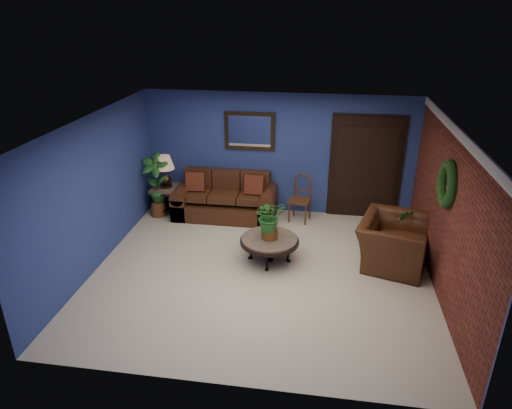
# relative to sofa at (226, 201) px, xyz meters

# --- Properties ---
(floor) EXTENTS (5.50, 5.50, 0.00)m
(floor) POSITION_rel_sofa_xyz_m (1.04, -2.08, -0.31)
(floor) COLOR beige
(floor) RESTS_ON ground
(wall_back) EXTENTS (5.50, 0.04, 2.50)m
(wall_back) POSITION_rel_sofa_xyz_m (1.04, 0.42, 0.94)
(wall_back) COLOR navy
(wall_back) RESTS_ON ground
(wall_left) EXTENTS (0.04, 5.00, 2.50)m
(wall_left) POSITION_rel_sofa_xyz_m (-1.71, -2.08, 0.94)
(wall_left) COLOR navy
(wall_left) RESTS_ON ground
(wall_right_brick) EXTENTS (0.04, 5.00, 2.50)m
(wall_right_brick) POSITION_rel_sofa_xyz_m (3.79, -2.08, 0.94)
(wall_right_brick) COLOR maroon
(wall_right_brick) RESTS_ON ground
(ceiling) EXTENTS (5.50, 5.00, 0.02)m
(ceiling) POSITION_rel_sofa_xyz_m (1.04, -2.08, 2.19)
(ceiling) COLOR white
(ceiling) RESTS_ON wall_back
(crown_molding) EXTENTS (0.03, 5.00, 0.14)m
(crown_molding) POSITION_rel_sofa_xyz_m (3.76, -2.08, 2.12)
(crown_molding) COLOR white
(crown_molding) RESTS_ON wall_right_brick
(wall_mirror) EXTENTS (1.02, 0.06, 0.77)m
(wall_mirror) POSITION_rel_sofa_xyz_m (0.44, 0.38, 1.41)
(wall_mirror) COLOR #3D2A15
(wall_mirror) RESTS_ON wall_back
(closet_door) EXTENTS (1.44, 0.06, 2.18)m
(closet_door) POSITION_rel_sofa_xyz_m (2.79, 0.39, 0.74)
(closet_door) COLOR black
(closet_door) RESTS_ON wall_back
(wreath) EXTENTS (0.16, 0.72, 0.72)m
(wreath) POSITION_rel_sofa_xyz_m (3.73, -2.03, 1.39)
(wreath) COLOR black
(wreath) RESTS_ON wall_right_brick
(sofa) EXTENTS (2.09, 0.90, 0.94)m
(sofa) POSITION_rel_sofa_xyz_m (0.00, 0.00, 0.00)
(sofa) COLOR #472114
(sofa) RESTS_ON ground
(coffee_table) EXTENTS (1.01, 1.01, 0.43)m
(coffee_table) POSITION_rel_sofa_xyz_m (1.12, -1.70, 0.07)
(coffee_table) COLOR #4B4641
(coffee_table) RESTS_ON ground
(end_table) EXTENTS (0.62, 0.62, 0.57)m
(end_table) POSITION_rel_sofa_xyz_m (-1.26, -0.03, 0.12)
(end_table) COLOR #4B4641
(end_table) RESTS_ON ground
(table_lamp) EXTENTS (0.40, 0.40, 0.66)m
(table_lamp) POSITION_rel_sofa_xyz_m (-1.26, -0.03, 0.68)
(table_lamp) COLOR #3D2A15
(table_lamp) RESTS_ON end_table
(side_chair) EXTENTS (0.48, 0.48, 0.95)m
(side_chair) POSITION_rel_sofa_xyz_m (1.55, 0.04, 0.23)
(side_chair) COLOR #512717
(side_chair) RESTS_ON ground
(armchair) EXTENTS (1.39, 1.49, 0.80)m
(armchair) POSITION_rel_sofa_xyz_m (3.19, -1.47, 0.09)
(armchair) COLOR #472114
(armchair) RESTS_ON ground
(coffee_plant) EXTENTS (0.64, 0.60, 0.70)m
(coffee_plant) POSITION_rel_sofa_xyz_m (1.12, -1.70, 0.51)
(coffee_plant) COLOR brown
(coffee_plant) RESTS_ON coffee_table
(floor_plant) EXTENTS (0.43, 0.37, 0.83)m
(floor_plant) POSITION_rel_sofa_xyz_m (3.39, -1.01, 0.12)
(floor_plant) COLOR brown
(floor_plant) RESTS_ON ground
(tall_plant) EXTENTS (0.58, 0.41, 1.33)m
(tall_plant) POSITION_rel_sofa_xyz_m (-1.41, -0.21, 0.40)
(tall_plant) COLOR brown
(tall_plant) RESTS_ON ground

